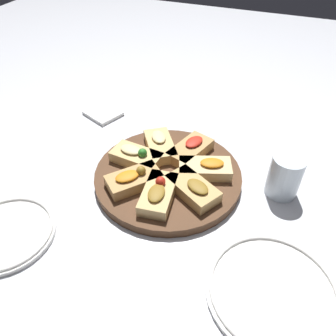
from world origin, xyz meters
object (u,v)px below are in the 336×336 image
object	(u,v)px
plate_left	(273,290)
water_glass	(285,176)
serving_board	(168,176)
plate_right	(6,233)
napkin_stack	(103,113)

from	to	relation	value
plate_left	water_glass	size ratio (longest dim) A/B	2.33
serving_board	plate_right	xyz separation A→B (m)	(0.26, 0.29, -0.00)
water_glass	serving_board	bearing A→B (deg)	12.22
serving_board	napkin_stack	xyz separation A→B (m)	(0.31, -0.20, -0.01)
plate_right	water_glass	xyz separation A→B (m)	(-0.53, -0.35, 0.05)
napkin_stack	water_glass	bearing A→B (deg)	165.94
napkin_stack	plate_right	bearing A→B (deg)	95.80
plate_right	napkin_stack	bearing A→B (deg)	-84.20
plate_left	water_glass	world-z (taller)	water_glass
plate_left	plate_right	world-z (taller)	same
serving_board	water_glass	size ratio (longest dim) A/B	3.45
plate_right	napkin_stack	world-z (taller)	plate_right
water_glass	napkin_stack	world-z (taller)	water_glass
plate_right	water_glass	bearing A→B (deg)	-146.50
plate_right	water_glass	distance (m)	0.64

